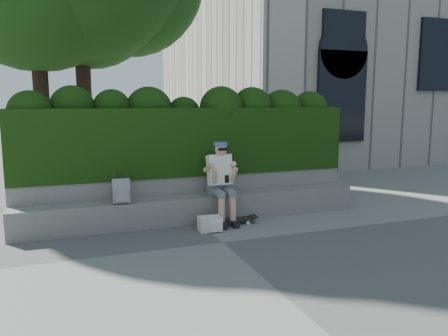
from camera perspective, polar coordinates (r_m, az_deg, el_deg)
name	(u,v)px	position (r m, az deg, el deg)	size (l,w,h in m)	color
ground	(222,242)	(6.54, -0.22, -9.70)	(80.00, 80.00, 0.00)	slate
bench_ledge	(197,208)	(7.62, -3.49, -5.29)	(6.00, 0.45, 0.45)	gray
planter_wall	(190,195)	(8.03, -4.50, -3.48)	(6.00, 0.50, 0.75)	gray
hedge	(186,140)	(8.09, -5.02, 3.60)	(6.00, 1.00, 1.20)	black
person	(221,179)	(7.45, -0.42, -1.44)	(0.40, 0.76, 1.38)	slate
skateboard	(229,220)	(7.44, 0.72, -6.81)	(0.87, 0.30, 0.09)	black
backpack_plaid	(121,191)	(7.16, -13.29, -2.94)	(0.27, 0.14, 0.39)	#A2A1A6
backpack_ground	(210,224)	(7.08, -1.86, -7.27)	(0.36, 0.25, 0.23)	white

